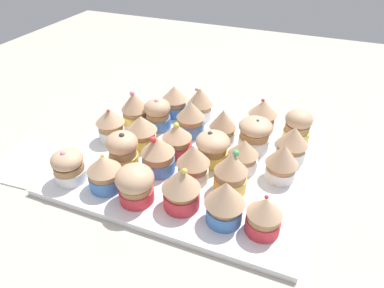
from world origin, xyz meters
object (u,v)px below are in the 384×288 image
Objects in this scene: cupcake_25 at (68,166)px; cupcake_12 at (213,147)px; cupcake_6 at (223,125)px; cupcake_8 at (158,113)px; cupcake_7 at (191,118)px; cupcake_19 at (123,149)px; cupcake_21 at (225,201)px; cupcake_22 at (181,188)px; cupcake_3 at (175,100)px; cupcake_24 at (105,172)px; cupcake_1 at (263,115)px; cupcake_13 at (178,138)px; cupcake_11 at (244,154)px; cupcake_9 at (135,107)px; cupcake_2 at (200,103)px; cupcake_4 at (292,143)px; napkin at (27,161)px; cupcake_18 at (158,154)px; cupcake_20 at (264,215)px; cupcake_10 at (282,162)px; cupcake_0 at (298,125)px; cupcake_15 at (110,124)px; cupcake_16 at (231,172)px; cupcake_17 at (193,162)px; baking_tray at (192,159)px; cupcake_23 at (135,184)px; cupcake_14 at (143,129)px.

cupcake_12 is at bearing -146.44° from cupcake_25.
cupcake_6 reaches higher than cupcake_8.
cupcake_7 reaches higher than cupcake_19.
cupcake_21 is 0.98× the size of cupcake_22.
cupcake_24 is at bearing 88.60° from cupcake_3.
cupcake_1 is 19.46cm from cupcake_13.
cupcake_1 is at bearing -91.41° from cupcake_11.
cupcake_9 is at bearing -37.21° from cupcake_21.
cupcake_13 is at bearing -44.97° from cupcake_21.
cupcake_2 is 23.16cm from cupcake_4.
cupcake_12 is at bearing -154.10° from cupcake_19.
napkin is (40.53, 26.77, -4.77)cm from cupcake_1.
cupcake_3 is 24.23cm from cupcake_11.
cupcake_3 is (20.34, 0.52, -0.12)cm from cupcake_1.
cupcake_8 is 14.98cm from cupcake_18.
cupcake_22 is 13.97cm from cupcake_24.
cupcake_9 reaches higher than cupcake_20.
cupcake_18 reaches higher than cupcake_13.
cupcake_1 reaches higher than cupcake_10.
cupcake_19 reaches higher than cupcake_0.
cupcake_15 is 27.98cm from cupcake_16.
cupcake_17 reaches higher than napkin.
cupcake_13 is 10.91cm from cupcake_19.
cupcake_23 is (4.13, 14.46, 4.06)cm from baking_tray.
cupcake_22 reaches higher than cupcake_20.
cupcake_8 is at bearing -14.73° from cupcake_10.
cupcake_21 is 21.34cm from cupcake_24.
cupcake_25 is (34.64, 14.24, -0.68)cm from cupcake_10.
cupcake_25 is 13.25cm from napkin.
cupcake_16 is (-13.41, 20.70, -0.02)cm from cupcake_2.
cupcake_7 reaches higher than baking_tray.
cupcake_22 is at bearing -176.25° from cupcake_25.
cupcake_16 is (8.29, 12.61, 0.17)cm from cupcake_4.
cupcake_14 reaches higher than napkin.
cupcake_3 is 1.06× the size of cupcake_23.
cupcake_23 is at bearing 43.26° from cupcake_4.
cupcake_18 is at bearing 41.71° from cupcake_0.
cupcake_16 reaches higher than cupcake_1.
cupcake_3 is at bearing -43.56° from cupcake_7.
cupcake_23 is at bearing 3.88° from cupcake_21.
cupcake_4 is at bearing -164.52° from cupcake_13.
cupcake_7 is at bearing -1.09° from cupcake_6.
cupcake_6 is 20.47cm from cupcake_22.
cupcake_4 is 1.02× the size of cupcake_8.
cupcake_13 is 0.95× the size of cupcake_15.
cupcake_1 is 15.59cm from cupcake_12.
baking_tray is 10.80cm from cupcake_11.
cupcake_0 is 0.95× the size of cupcake_6.
cupcake_3 is 9.34cm from cupcake_9.
cupcake_12 is 10.39cm from cupcake_18.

